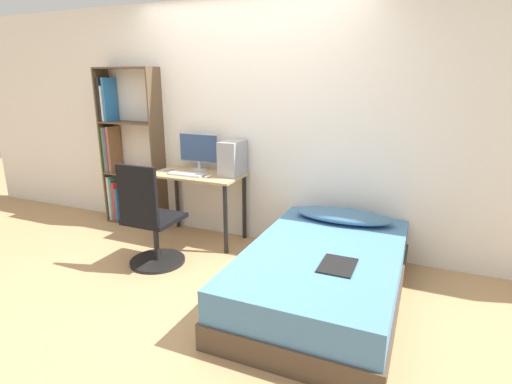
# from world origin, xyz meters

# --- Properties ---
(ground_plane) EXTENTS (14.00, 14.00, 0.00)m
(ground_plane) POSITION_xyz_m (0.00, 0.00, 0.00)
(ground_plane) COLOR tan
(wall_back) EXTENTS (8.00, 0.05, 2.50)m
(wall_back) POSITION_xyz_m (0.00, 1.34, 1.25)
(wall_back) COLOR silver
(wall_back) RESTS_ON ground_plane
(desk) EXTENTS (0.98, 0.54, 0.75)m
(desk) POSITION_xyz_m (-0.47, 1.04, 0.61)
(desk) COLOR tan
(desk) RESTS_ON ground_plane
(bookshelf) EXTENTS (0.76, 0.25, 1.84)m
(bookshelf) POSITION_xyz_m (-1.61, 1.19, 0.87)
(bookshelf) COLOR brown
(bookshelf) RESTS_ON ground_plane
(office_chair) EXTENTS (0.52, 0.52, 1.00)m
(office_chair) POSITION_xyz_m (-0.54, 0.30, 0.38)
(office_chair) COLOR black
(office_chair) RESTS_ON ground_plane
(bed) EXTENTS (1.18, 1.92, 0.43)m
(bed) POSITION_xyz_m (1.09, 0.35, 0.21)
(bed) COLOR #4C3D2D
(bed) RESTS_ON ground_plane
(pillow) EXTENTS (0.90, 0.36, 0.11)m
(pillow) POSITION_xyz_m (1.09, 1.05, 0.48)
(pillow) COLOR teal
(pillow) RESTS_ON bed
(magazine) EXTENTS (0.24, 0.32, 0.01)m
(magazine) POSITION_xyz_m (1.25, 0.10, 0.44)
(magazine) COLOR black
(magazine) RESTS_ON bed
(monitor) EXTENTS (0.48, 0.16, 0.40)m
(monitor) POSITION_xyz_m (-0.55, 1.21, 0.97)
(monitor) COLOR #B7B7BC
(monitor) RESTS_ON desk
(keyboard) EXTENTS (0.40, 0.14, 0.02)m
(keyboard) POSITION_xyz_m (-0.54, 0.93, 0.76)
(keyboard) COLOR silver
(keyboard) RESTS_ON desk
(pc_tower) EXTENTS (0.20, 0.32, 0.36)m
(pc_tower) POSITION_xyz_m (-0.10, 1.13, 0.92)
(pc_tower) COLOR #99999E
(pc_tower) RESTS_ON desk
(mouse) EXTENTS (0.06, 0.09, 0.02)m
(mouse) POSITION_xyz_m (-0.29, 0.93, 0.76)
(mouse) COLOR silver
(mouse) RESTS_ON desk
(phone) EXTENTS (0.07, 0.14, 0.01)m
(phone) POSITION_xyz_m (-0.87, 1.03, 0.75)
(phone) COLOR #B7B7BC
(phone) RESTS_ON desk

